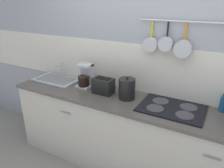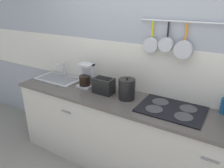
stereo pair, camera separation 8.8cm
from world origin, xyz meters
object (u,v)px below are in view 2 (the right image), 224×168
object	(u,v)px
coffee_maker	(87,77)
bottle_olive_oil	(224,106)
toaster	(104,86)
kettle	(127,89)

from	to	relation	value
coffee_maker	bottle_olive_oil	size ratio (longest dim) A/B	1.52
toaster	bottle_olive_oil	size ratio (longest dim) A/B	1.31
coffee_maker	bottle_olive_oil	bearing A→B (deg)	4.50
kettle	bottle_olive_oil	bearing A→B (deg)	11.25
toaster	kettle	distance (m)	0.29
coffee_maker	bottle_olive_oil	xyz separation A→B (m)	(1.52, 0.12, -0.03)
bottle_olive_oil	toaster	bearing A→B (deg)	-171.24
bottle_olive_oil	coffee_maker	bearing A→B (deg)	-175.50
toaster	bottle_olive_oil	bearing A→B (deg)	8.76
kettle	bottle_olive_oil	world-z (taller)	kettle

